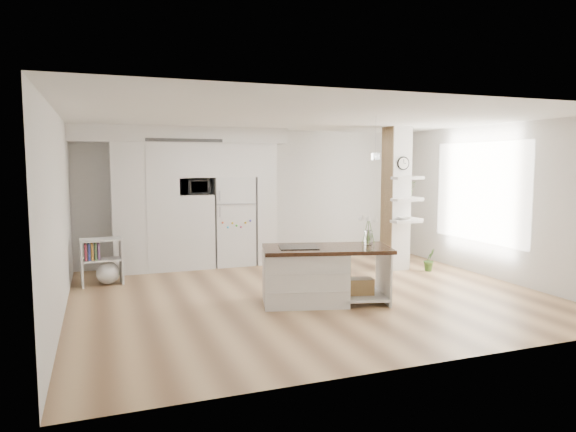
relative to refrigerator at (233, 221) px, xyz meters
name	(u,v)px	position (x,y,z in m)	size (l,w,h in m)	color
floor	(309,294)	(0.53, -2.68, -0.88)	(7.00, 6.00, 0.01)	tan
room	(309,174)	(0.53, -2.68, 0.98)	(7.04, 6.04, 2.72)	white
cabinet_wall	(185,190)	(-0.92, -0.01, 0.63)	(4.00, 0.71, 2.70)	white
refrigerator	(233,221)	(0.00, 0.00, 0.00)	(0.78, 0.69, 1.75)	white
column	(402,199)	(2.90, -1.55, 0.48)	(0.69, 0.90, 2.70)	silver
window	(480,192)	(4.00, -2.38, 0.62)	(2.40, 2.40, 0.00)	white
pendant_light	(400,157)	(2.23, -2.53, 1.24)	(0.12, 0.12, 0.10)	white
kitchen_island	(313,274)	(0.39, -3.17, -0.44)	(1.98, 1.30, 1.39)	white
bookshelf	(104,265)	(-2.44, -0.92, -0.54)	(0.68, 0.43, 0.78)	white
floor_plant_a	(429,260)	(3.32, -1.90, -0.66)	(0.23, 0.19, 0.42)	#45732E
floor_plant_b	(390,245)	(3.52, -0.18, -0.65)	(0.25, 0.25, 0.44)	#45732E
microwave	(195,187)	(-0.75, -0.06, 0.69)	(0.54, 0.37, 0.30)	#2D2D2D
shelf_plant	(408,189)	(3.15, -1.38, 0.65)	(0.27, 0.23, 0.30)	#45732E
decor_bowl	(405,218)	(2.82, -1.78, 0.13)	(0.22, 0.22, 0.05)	white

